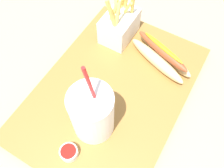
# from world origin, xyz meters

# --- Properties ---
(ground_plane) EXTENTS (2.40, 2.40, 0.02)m
(ground_plane) POSITION_xyz_m (0.00, 0.00, -0.01)
(ground_plane) COLOR tan
(food_tray) EXTENTS (0.50, 0.34, 0.02)m
(food_tray) POSITION_xyz_m (0.00, 0.00, 0.01)
(food_tray) COLOR olive
(food_tray) RESTS_ON ground_plane
(soda_cup) EXTENTS (0.09, 0.09, 0.23)m
(soda_cup) POSITION_xyz_m (-0.10, -0.01, 0.09)
(soda_cup) COLOR white
(soda_cup) RESTS_ON food_tray
(fries_basket) EXTENTS (0.11, 0.08, 0.15)m
(fries_basket) POSITION_xyz_m (0.16, 0.07, 0.06)
(fries_basket) COLOR white
(fries_basket) RESTS_ON food_tray
(hot_dog_1) EXTENTS (0.12, 0.19, 0.06)m
(hot_dog_1) POSITION_xyz_m (0.14, -0.07, 0.04)
(hot_dog_1) COLOR #E5C689
(hot_dog_1) RESTS_ON food_tray
(ketchup_cup_1) EXTENTS (0.04, 0.04, 0.02)m
(ketchup_cup_1) POSITION_xyz_m (-0.18, 0.00, 0.03)
(ketchup_cup_1) COLOR white
(ketchup_cup_1) RESTS_ON food_tray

